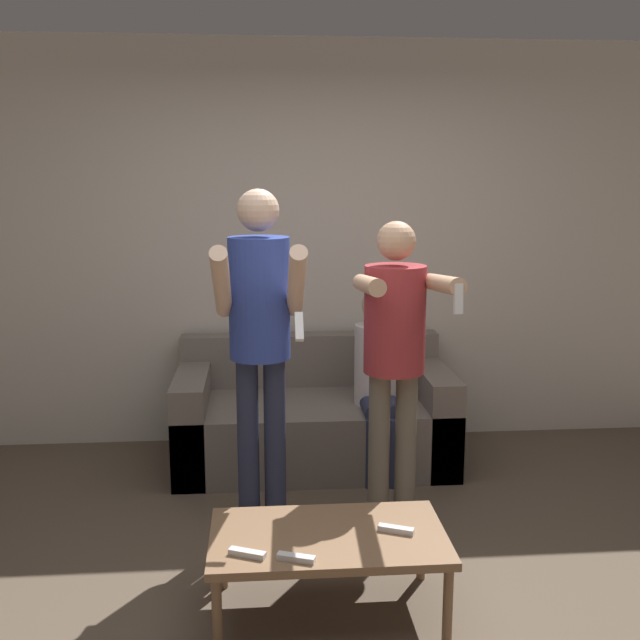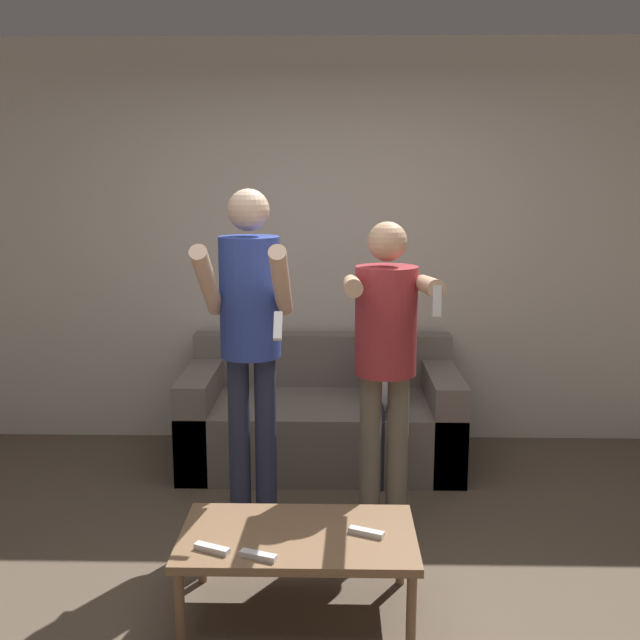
{
  "view_description": "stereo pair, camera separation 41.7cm",
  "coord_description": "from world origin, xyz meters",
  "px_view_note": "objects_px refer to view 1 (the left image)",
  "views": [
    {
      "loc": [
        -0.33,
        -2.85,
        1.83
      ],
      "look_at": [
        0.01,
        1.24,
        1.03
      ],
      "focal_mm": 42.0,
      "sensor_mm": 36.0,
      "label": 1
    },
    {
      "loc": [
        0.09,
        -2.86,
        1.83
      ],
      "look_at": [
        0.01,
        1.24,
        1.03
      ],
      "focal_mm": 42.0,
      "sensor_mm": 36.0,
      "label": 2
    }
  ],
  "objects_px": {
    "couch": "(314,420)",
    "coffee_table": "(328,542)",
    "remote_near": "(296,558)",
    "remote_mid": "(247,553)",
    "remote_far": "(396,530)",
    "person_seated": "(379,374)",
    "person_standing_right": "(395,343)",
    "person_standing_left": "(260,327)"
  },
  "relations": [
    {
      "from": "person_standing_right",
      "to": "person_standing_left",
      "type": "bearing_deg",
      "value": 179.61
    },
    {
      "from": "couch",
      "to": "remote_near",
      "type": "height_order",
      "value": "couch"
    },
    {
      "from": "person_standing_left",
      "to": "person_seated",
      "type": "bearing_deg",
      "value": 47.5
    },
    {
      "from": "couch",
      "to": "person_standing_right",
      "type": "relative_size",
      "value": 1.08
    },
    {
      "from": "remote_far",
      "to": "person_standing_right",
      "type": "bearing_deg",
      "value": 80.86
    },
    {
      "from": "remote_near",
      "to": "remote_far",
      "type": "xyz_separation_m",
      "value": [
        0.43,
        0.2,
        0.0
      ]
    },
    {
      "from": "person_standing_left",
      "to": "person_seated",
      "type": "xyz_separation_m",
      "value": [
        0.72,
        0.79,
        -0.47
      ]
    },
    {
      "from": "person_seated",
      "to": "remote_far",
      "type": "relative_size",
      "value": 7.53
    },
    {
      "from": "person_standing_right",
      "to": "coffee_table",
      "type": "bearing_deg",
      "value": -118.59
    },
    {
      "from": "couch",
      "to": "coffee_table",
      "type": "relative_size",
      "value": 1.77
    },
    {
      "from": "coffee_table",
      "to": "couch",
      "type": "bearing_deg",
      "value": 87.79
    },
    {
      "from": "couch",
      "to": "remote_mid",
      "type": "xyz_separation_m",
      "value": [
        -0.4,
        -1.89,
        0.1
      ]
    },
    {
      "from": "coffee_table",
      "to": "remote_near",
      "type": "bearing_deg",
      "value": -124.42
    },
    {
      "from": "remote_mid",
      "to": "couch",
      "type": "bearing_deg",
      "value": 78.12
    },
    {
      "from": "person_standing_left",
      "to": "remote_far",
      "type": "xyz_separation_m",
      "value": [
        0.55,
        -0.76,
        -0.72
      ]
    },
    {
      "from": "remote_mid",
      "to": "remote_far",
      "type": "xyz_separation_m",
      "value": [
        0.61,
        0.15,
        0.0
      ]
    },
    {
      "from": "couch",
      "to": "person_seated",
      "type": "xyz_separation_m",
      "value": [
        0.39,
        -0.2,
        0.35
      ]
    },
    {
      "from": "person_seated",
      "to": "remote_near",
      "type": "relative_size",
      "value": 7.47
    },
    {
      "from": "person_standing_left",
      "to": "coffee_table",
      "type": "distance_m",
      "value": 1.1
    },
    {
      "from": "remote_mid",
      "to": "person_standing_right",
      "type": "bearing_deg",
      "value": 50.72
    },
    {
      "from": "remote_far",
      "to": "remote_near",
      "type": "bearing_deg",
      "value": -154.95
    },
    {
      "from": "person_standing_left",
      "to": "coffee_table",
      "type": "height_order",
      "value": "person_standing_left"
    },
    {
      "from": "person_seated",
      "to": "remote_far",
      "type": "bearing_deg",
      "value": -96.36
    },
    {
      "from": "couch",
      "to": "person_seated",
      "type": "relative_size",
      "value": 1.51
    },
    {
      "from": "person_standing_right",
      "to": "remote_mid",
      "type": "height_order",
      "value": "person_standing_right"
    },
    {
      "from": "couch",
      "to": "coffee_table",
      "type": "height_order",
      "value": "couch"
    },
    {
      "from": "coffee_table",
      "to": "remote_near",
      "type": "distance_m",
      "value": 0.26
    },
    {
      "from": "couch",
      "to": "remote_mid",
      "type": "bearing_deg",
      "value": -101.88
    },
    {
      "from": "couch",
      "to": "remote_mid",
      "type": "distance_m",
      "value": 1.94
    },
    {
      "from": "person_standing_right",
      "to": "remote_far",
      "type": "height_order",
      "value": "person_standing_right"
    },
    {
      "from": "person_standing_right",
      "to": "coffee_table",
      "type": "relative_size",
      "value": 1.64
    },
    {
      "from": "coffee_table",
      "to": "remote_mid",
      "type": "height_order",
      "value": "remote_mid"
    },
    {
      "from": "couch",
      "to": "remote_far",
      "type": "distance_m",
      "value": 1.76
    },
    {
      "from": "person_seated",
      "to": "person_standing_right",
      "type": "bearing_deg",
      "value": -93.7
    },
    {
      "from": "person_standing_left",
      "to": "remote_mid",
      "type": "bearing_deg",
      "value": -93.96
    },
    {
      "from": "person_standing_right",
      "to": "coffee_table",
      "type": "xyz_separation_m",
      "value": [
        -0.4,
        -0.74,
        -0.67
      ]
    },
    {
      "from": "coffee_table",
      "to": "remote_mid",
      "type": "distance_m",
      "value": 0.37
    },
    {
      "from": "couch",
      "to": "remote_mid",
      "type": "relative_size",
      "value": 11.39
    },
    {
      "from": "person_standing_left",
      "to": "couch",
      "type": "bearing_deg",
      "value": 71.27
    },
    {
      "from": "person_seated",
      "to": "remote_near",
      "type": "height_order",
      "value": "person_seated"
    },
    {
      "from": "person_standing_right",
      "to": "person_seated",
      "type": "bearing_deg",
      "value": 86.3
    },
    {
      "from": "person_standing_left",
      "to": "coffee_table",
      "type": "relative_size",
      "value": 1.8
    }
  ]
}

